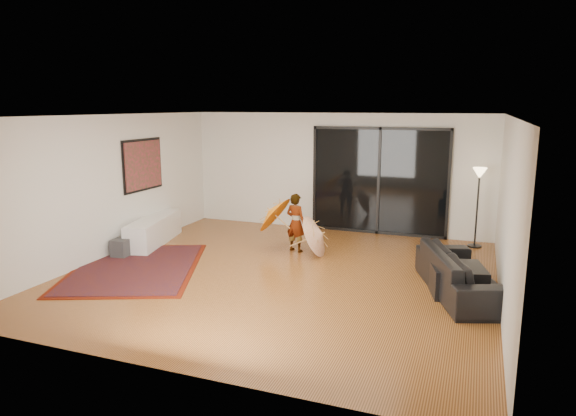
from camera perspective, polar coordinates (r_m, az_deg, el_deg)
The scene contains 17 objects.
floor at distance 8.93m, azimuth -0.80°, elevation -7.37°, with size 7.00×7.00×0.00m, color #AB672F.
ceiling at distance 8.46m, azimuth -0.85°, elevation 10.22°, with size 7.00×7.00×0.00m, color white.
wall_back at distance 11.88m, azimuth 5.36°, elevation 3.97°, with size 7.00×7.00×0.00m, color silver.
wall_front at distance 5.57m, azimuth -14.13°, elevation -4.81°, with size 7.00×7.00×0.00m, color silver.
wall_left at distance 10.38m, azimuth -19.13°, elevation 2.32°, with size 7.00×7.00×0.00m, color silver.
wall_right at distance 8.03m, azimuth 23.13°, elevation -0.46°, with size 7.00×7.00×0.00m, color silver.
sliding_door at distance 11.65m, azimuth 10.06°, elevation 2.95°, with size 3.06×0.07×2.40m.
painting at distance 11.10m, azimuth -15.81°, elevation 4.63°, with size 0.04×1.28×1.08m.
media_console at distance 11.18m, azimuth -14.66°, elevation -2.42°, with size 0.50×2.00×0.56m, color white.
speaker at distance 10.37m, azimuth -18.08°, elevation -4.27°, with size 0.31×0.31×0.35m, color #424244.
persian_rug at distance 9.64m, azimuth -16.63°, elevation -6.38°, with size 3.13×3.60×0.02m.
sofa at distance 8.40m, azimuth 18.79°, elevation -6.82°, with size 2.29×0.90×0.67m, color black.
ottoman at distance 8.40m, azimuth 18.27°, elevation -7.58°, with size 0.78×0.78×0.45m, color black.
floor_lamp at distance 11.03m, azimuth 20.45°, elevation 2.44°, with size 0.28×0.28×1.64m.
child at distance 10.16m, azimuth 0.86°, elevation -1.63°, with size 0.43×0.28×1.17m, color #999999.
parasol_orange at distance 10.28m, azimuth -2.12°, elevation -0.63°, with size 0.67×0.87×0.89m.
parasol_white at distance 9.86m, azimuth 3.85°, elevation -2.54°, with size 0.54×0.83×0.92m.
Camera 1 is at (3.09, -7.87, 2.87)m, focal length 32.00 mm.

